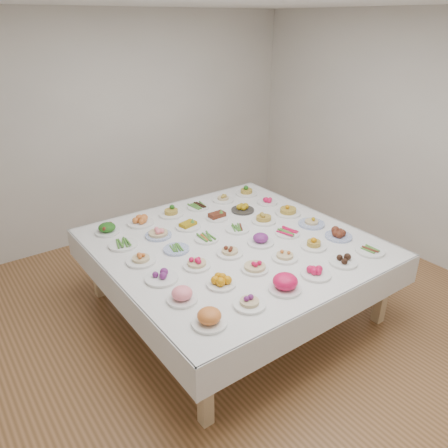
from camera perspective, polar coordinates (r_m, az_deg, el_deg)
room_envelope at (r=3.62m, az=2.89°, el=11.88°), size 5.02×5.02×2.81m
display_table at (r=4.17m, az=1.22°, el=-3.10°), size 2.39×2.39×0.75m
dish_0 at (r=3.06m, az=-1.94°, el=-11.96°), size 0.25×0.25×0.14m
dish_1 at (r=3.24m, az=3.35°, el=-9.85°), size 0.24×0.24×0.12m
dish_2 at (r=3.43m, az=8.01°, el=-7.38°), size 0.30×0.30×0.17m
dish_3 at (r=3.67m, az=11.95°, el=-6.09°), size 0.25×0.25×0.10m
dish_4 at (r=3.90m, az=15.34°, el=-4.46°), size 0.24×0.24×0.10m
dish_5 at (r=4.17m, az=18.53°, el=-3.24°), size 0.26×0.26×0.05m
dish_6 at (r=3.30m, az=-5.50°, el=-9.19°), size 0.23×0.23×0.12m
dish_7 at (r=3.47m, az=-0.40°, el=-7.26°), size 0.24×0.24×0.11m
dish_8 at (r=3.66m, az=4.06°, el=-5.19°), size 0.23×0.23×0.13m
dish_9 at (r=3.86m, az=7.96°, el=-3.90°), size 0.23×0.23×0.11m
dish_10 at (r=4.10m, az=11.65°, el=-2.42°), size 0.23×0.23×0.12m
dish_11 at (r=4.34m, az=14.78°, el=-1.11°), size 0.25×0.25×0.11m
dish_12 at (r=3.58m, az=-8.19°, el=-6.60°), size 0.27×0.27×0.10m
dish_13 at (r=3.71m, az=-3.58°, el=-4.79°), size 0.23×0.23×0.13m
dish_14 at (r=3.90m, az=0.77°, el=-3.39°), size 0.23×0.23×0.11m
dish_15 at (r=4.09m, az=4.81°, el=-1.76°), size 0.25×0.25×0.14m
dish_16 at (r=4.31m, az=8.28°, el=-1.03°), size 0.25×0.24×0.06m
dish_17 at (r=4.54m, az=11.38°, el=0.52°), size 0.26×0.26×0.13m
dish_18 at (r=3.84m, az=-10.82°, el=-4.18°), size 0.26×0.26×0.13m
dish_19 at (r=4.00m, az=-6.25°, el=-3.21°), size 0.23×0.23×0.05m
dish_20 at (r=4.16m, az=-2.29°, el=-1.78°), size 0.23×0.23×0.06m
dish_21 at (r=4.35m, az=1.75°, el=-0.60°), size 0.24×0.24×0.05m
dish_22 at (r=4.54m, az=5.21°, el=0.93°), size 0.25×0.25×0.13m
dish_23 at (r=4.75m, az=8.40°, el=2.13°), size 0.28×0.27×0.16m
dish_24 at (r=4.16m, az=-13.06°, el=-2.49°), size 0.27×0.26×0.06m
dish_25 at (r=4.26m, az=-8.61°, el=-0.77°), size 0.25×0.25×0.15m
dish_26 at (r=4.41m, az=-4.74°, el=0.13°), size 0.25×0.25×0.12m
dish_27 at (r=4.60m, az=-0.91°, el=1.16°), size 0.23×0.23×0.10m
dish_28 at (r=4.79m, az=2.46°, el=2.17°), size 0.25×0.25×0.10m
dish_29 at (r=5.02m, az=5.65°, el=3.06°), size 0.23×0.23×0.09m
dish_30 at (r=4.43m, az=-15.06°, el=-0.27°), size 0.24×0.24×0.15m
dish_31 at (r=4.55m, az=-10.87°, el=0.65°), size 0.27×0.27×0.12m
dish_32 at (r=4.70m, az=-6.93°, el=1.87°), size 0.26×0.26×0.15m
dish_33 at (r=4.88m, az=-3.41°, el=2.37°), size 0.24×0.24×0.06m
dish_34 at (r=5.05m, az=-0.12°, el=3.62°), size 0.24×0.24×0.12m
dish_35 at (r=5.25m, az=2.96°, el=4.56°), size 0.26×0.26×0.15m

